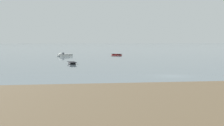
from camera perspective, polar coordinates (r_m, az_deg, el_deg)
name	(u,v)px	position (r m, az deg, el deg)	size (l,w,h in m)	color
ground_plane	(172,76)	(51.35, 9.76, -2.11)	(800.00, 800.00, 0.00)	slate
rowboat_moored_0	(117,55)	(116.54, 0.74, 1.35)	(3.93, 3.58, 0.63)	red
motorboat_moored_1	(63,55)	(110.60, -7.96, 1.22)	(5.43, 4.25, 1.80)	white
rowboat_moored_4	(72,63)	(75.66, -6.49, -0.03)	(2.03, 4.46, 0.68)	black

